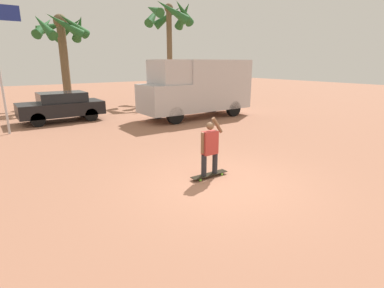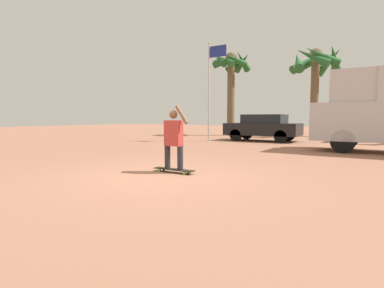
% 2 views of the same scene
% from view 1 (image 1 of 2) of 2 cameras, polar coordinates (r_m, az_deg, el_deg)
% --- Properties ---
extents(ground_plane, '(80.00, 80.00, 0.00)m').
position_cam_1_polar(ground_plane, '(7.69, 5.78, -7.45)').
color(ground_plane, '#A36B51').
extents(skateboard, '(1.09, 0.22, 0.08)m').
position_cam_1_polar(skateboard, '(8.03, 3.32, -5.83)').
color(skateboard, black).
rests_on(skateboard, ground_plane).
extents(person_skateboarder, '(0.69, 0.22, 1.53)m').
position_cam_1_polar(person_skateboarder, '(7.77, 3.40, -0.33)').
color(person_skateboarder, '#28282D').
rests_on(person_skateboarder, skateboard).
extents(camper_van, '(6.27, 2.13, 3.09)m').
position_cam_1_polar(camper_van, '(16.62, 1.22, 10.91)').
color(camper_van, black).
rests_on(camper_van, ground_plane).
extents(parked_car_black, '(4.04, 1.88, 1.49)m').
position_cam_1_polar(parked_car_black, '(16.88, -23.63, 6.65)').
color(parked_car_black, black).
rests_on(parked_car_black, ground_plane).
extents(palm_tree_near_van, '(3.74, 3.93, 7.44)m').
position_cam_1_polar(palm_tree_near_van, '(24.45, -4.38, 22.60)').
color(palm_tree_near_van, brown).
rests_on(palm_tree_near_van, ground_plane).
extents(palm_tree_center_background, '(3.66, 3.70, 6.10)m').
position_cam_1_polar(palm_tree_center_background, '(22.78, -23.56, 18.78)').
color(palm_tree_center_background, brown).
rests_on(palm_tree_center_background, ground_plane).
extents(flagpole, '(1.10, 0.12, 5.42)m').
position_cam_1_polar(flagpole, '(14.73, -32.70, 13.90)').
color(flagpole, '#B7B7BC').
rests_on(flagpole, ground_plane).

